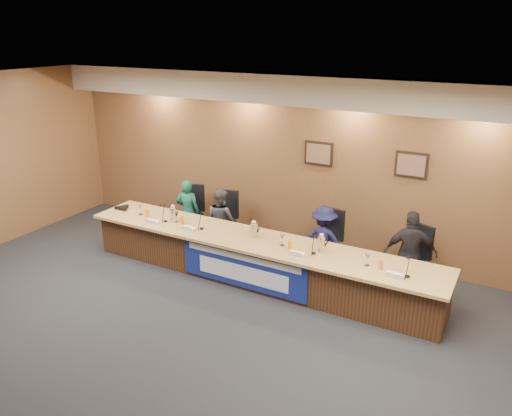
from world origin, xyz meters
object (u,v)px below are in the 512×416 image
at_px(panelist_c, 324,241).
at_px(speakerphone, 123,208).
at_px(office_chair_b, 224,224).
at_px(office_chair_d, 410,263).
at_px(banner, 243,269).
at_px(panelist_b, 221,220).
at_px(office_chair_c, 325,245).
at_px(panelist_d, 410,254).
at_px(dais_body, 255,260).
at_px(carafe_left, 174,215).
at_px(carafe_right, 321,244).
at_px(panelist_a, 188,211).
at_px(office_chair_a, 191,217).
at_px(carafe_mid, 254,231).

xyz_separation_m(panelist_c, speakerphone, (-3.69, -0.76, 0.17)).
distance_m(panelist_c, office_chair_b, 2.03).
height_order(panelist_c, office_chair_d, panelist_c).
bearing_deg(banner, panelist_c, 52.72).
distance_m(banner, panelist_b, 1.64).
bearing_deg(office_chair_c, panelist_c, -82.51).
distance_m(panelist_d, office_chair_d, 0.23).
xyz_separation_m(dais_body, panelist_c, (0.88, 0.74, 0.25)).
height_order(carafe_left, carafe_right, carafe_left).
bearing_deg(carafe_left, office_chair_d, 13.07).
bearing_deg(carafe_left, panelist_a, 110.27).
relative_size(panelist_b, carafe_left, 4.70).
xyz_separation_m(panelist_c, office_chair_b, (-2.02, 0.10, -0.12)).
distance_m(banner, office_chair_b, 1.70).
bearing_deg(carafe_left, panelist_b, 60.55).
distance_m(panelist_a, office_chair_a, 0.18).
bearing_deg(office_chair_a, banner, -51.64).
bearing_deg(panelist_a, banner, 130.98).
bearing_deg(office_chair_b, speakerphone, -163.58).
distance_m(office_chair_a, carafe_right, 3.15).
bearing_deg(office_chair_d, dais_body, -138.79).
distance_m(panelist_a, carafe_right, 3.11).
relative_size(office_chair_c, office_chair_d, 1.00).
relative_size(panelist_b, carafe_right, 4.80).
xyz_separation_m(dais_body, office_chair_a, (-1.89, 0.84, 0.13)).
bearing_deg(panelist_a, speakerphone, 21.94).
distance_m(panelist_b, carafe_right, 2.40).
distance_m(panelist_b, carafe_left, 0.96).
distance_m(panelist_b, panelist_d, 3.43).
xyz_separation_m(banner, office_chair_b, (-1.14, 1.26, 0.10)).
distance_m(panelist_b, office_chair_c, 2.03).
bearing_deg(panelist_c, panelist_d, 175.96).
bearing_deg(banner, panelist_a, 148.49).
bearing_deg(office_chair_d, carafe_left, -145.94).
height_order(office_chair_b, office_chair_c, same).
bearing_deg(panelist_b, carafe_right, 176.86).
bearing_deg(office_chair_a, panelist_b, -25.59).
distance_m(office_chair_a, office_chair_b, 0.75).
xyz_separation_m(panelist_b, panelist_d, (3.43, 0.00, 0.09)).
height_order(panelist_a, office_chair_c, panelist_a).
bearing_deg(panelist_c, office_chair_d, -179.97).
xyz_separation_m(panelist_d, carafe_right, (-1.16, -0.74, 0.19)).
bearing_deg(carafe_right, speakerphone, -179.66).
distance_m(banner, carafe_right, 1.30).
relative_size(banner, carafe_left, 8.71).
relative_size(panelist_b, office_chair_d, 2.47).
xyz_separation_m(banner, panelist_d, (2.29, 1.16, 0.30)).
relative_size(banner, panelist_b, 1.85).
relative_size(panelist_c, carafe_left, 4.76).
height_order(panelist_d, carafe_mid, panelist_d).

